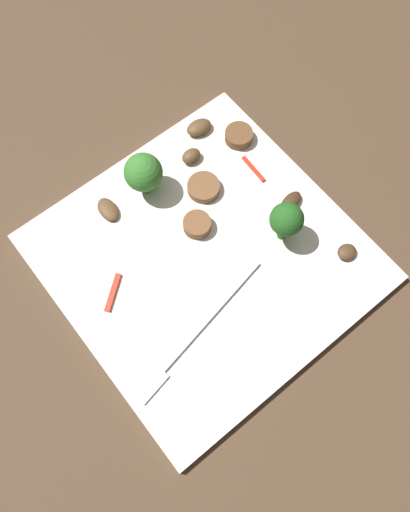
# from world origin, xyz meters

# --- Properties ---
(ground_plane) EXTENTS (1.40, 1.40, 0.00)m
(ground_plane) POSITION_xyz_m (0.00, 0.00, 0.00)
(ground_plane) COLOR #4C3826
(plate) EXTENTS (0.30, 0.30, 0.01)m
(plate) POSITION_xyz_m (0.00, 0.00, 0.01)
(plate) COLOR white
(plate) RESTS_ON ground_plane
(fork) EXTENTS (0.18, 0.04, 0.00)m
(fork) POSITION_xyz_m (0.06, 0.06, 0.01)
(fork) COLOR silver
(fork) RESTS_ON plate
(broccoli_floret_0) EXTENTS (0.03, 0.03, 0.06)m
(broccoli_floret_0) POSITION_xyz_m (-0.08, 0.03, 0.05)
(broccoli_floret_0) COLOR #296420
(broccoli_floret_0) RESTS_ON plate
(broccoli_floret_1) EXTENTS (0.04, 0.04, 0.05)m
(broccoli_floret_1) POSITION_xyz_m (0.00, -0.10, 0.04)
(broccoli_floret_1) COLOR #408630
(broccoli_floret_1) RESTS_ON plate
(sausage_slice_0) EXTENTS (0.04, 0.04, 0.01)m
(sausage_slice_0) POSITION_xyz_m (-0.12, -0.09, 0.02)
(sausage_slice_0) COLOR brown
(sausage_slice_0) RESTS_ON plate
(sausage_slice_1) EXTENTS (0.04, 0.04, 0.01)m
(sausage_slice_1) POSITION_xyz_m (-0.05, -0.06, 0.02)
(sausage_slice_1) COLOR brown
(sausage_slice_1) RESTS_ON plate
(sausage_slice_2) EXTENTS (0.04, 0.04, 0.01)m
(sausage_slice_2) POSITION_xyz_m (-0.01, -0.03, 0.02)
(sausage_slice_2) COLOR brown
(sausage_slice_2) RESTS_ON plate
(mushroom_0) EXTENTS (0.02, 0.03, 0.01)m
(mushroom_0) POSITION_xyz_m (0.05, -0.11, 0.01)
(mushroom_0) COLOR brown
(mushroom_0) RESTS_ON plate
(mushroom_1) EXTENTS (0.03, 0.02, 0.01)m
(mushroom_1) POSITION_xyz_m (-0.11, 0.01, 0.02)
(mushroom_1) COLOR #422B19
(mushroom_1) RESTS_ON plate
(mushroom_2) EXTENTS (0.03, 0.02, 0.01)m
(mushroom_2) POSITION_xyz_m (-0.09, -0.12, 0.02)
(mushroom_2) COLOR brown
(mushroom_2) RESTS_ON plate
(mushroom_3) EXTENTS (0.02, 0.02, 0.01)m
(mushroom_3) POSITION_xyz_m (-0.12, 0.09, 0.02)
(mushroom_3) COLOR #4C331E
(mushroom_3) RESTS_ON plate
(mushroom_4) EXTENTS (0.02, 0.02, 0.01)m
(mushroom_4) POSITION_xyz_m (-0.06, -0.10, 0.02)
(mushroom_4) COLOR brown
(mushroom_4) RESTS_ON plate
(pepper_strip_0) EXTENTS (0.01, 0.04, 0.00)m
(pepper_strip_0) POSITION_xyz_m (-0.11, -0.05, 0.01)
(pepper_strip_0) COLOR red
(pepper_strip_0) RESTS_ON plate
(pepper_strip_1) EXTENTS (0.04, 0.03, 0.00)m
(pepper_strip_1) POSITION_xyz_m (0.10, -0.03, 0.01)
(pepper_strip_1) COLOR red
(pepper_strip_1) RESTS_ON plate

